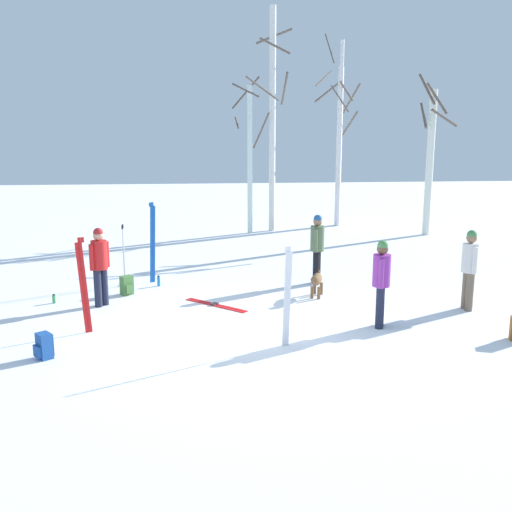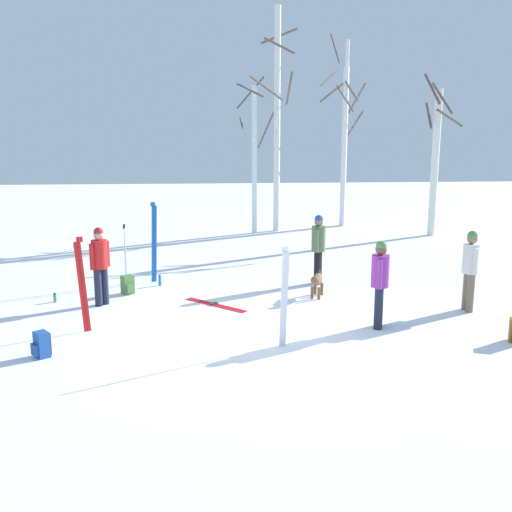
# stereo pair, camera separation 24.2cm
# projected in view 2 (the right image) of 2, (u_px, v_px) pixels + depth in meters

# --- Properties ---
(ground_plane) EXTENTS (60.00, 60.00, 0.00)m
(ground_plane) POSITION_uv_depth(u_px,v_px,m) (253.00, 334.00, 11.43)
(ground_plane) COLOR white
(person_0) EXTENTS (0.34, 0.52, 1.72)m
(person_0) POSITION_uv_depth(u_px,v_px,m) (470.00, 265.00, 12.67)
(person_0) COLOR #72604C
(person_0) RESTS_ON ground_plane
(person_1) EXTENTS (0.34, 0.50, 1.72)m
(person_1) POSITION_uv_depth(u_px,v_px,m) (380.00, 279.00, 11.59)
(person_1) COLOR #1E2338
(person_1) RESTS_ON ground_plane
(person_2) EXTENTS (0.37, 0.42, 1.72)m
(person_2) POSITION_uv_depth(u_px,v_px,m) (100.00, 261.00, 13.08)
(person_2) COLOR #1E2338
(person_2) RESTS_ON ground_plane
(person_3) EXTENTS (0.34, 0.49, 1.72)m
(person_3) POSITION_uv_depth(u_px,v_px,m) (318.00, 245.00, 14.86)
(person_3) COLOR black
(person_3) RESTS_ON ground_plane
(dog) EXTENTS (0.41, 0.86, 0.57)m
(dog) POSITION_uv_depth(u_px,v_px,m) (317.00, 281.00, 13.78)
(dog) COLOR brown
(dog) RESTS_ON ground_plane
(ski_pair_planted_0) EXTENTS (0.18, 0.09, 1.80)m
(ski_pair_planted_0) POSITION_uv_depth(u_px,v_px,m) (284.00, 297.00, 10.67)
(ski_pair_planted_0) COLOR white
(ski_pair_planted_0) RESTS_ON ground_plane
(ski_pair_planted_1) EXTENTS (0.22, 0.10, 1.84)m
(ski_pair_planted_1) POSITION_uv_depth(u_px,v_px,m) (82.00, 285.00, 11.38)
(ski_pair_planted_1) COLOR red
(ski_pair_planted_1) RESTS_ON ground_plane
(ski_pair_planted_2) EXTENTS (0.19, 0.11, 2.00)m
(ski_pair_planted_2) POSITION_uv_depth(u_px,v_px,m) (154.00, 243.00, 15.05)
(ski_pair_planted_2) COLOR blue
(ski_pair_planted_2) RESTS_ON ground_plane
(ski_pair_lying_0) EXTENTS (1.34, 1.24, 0.05)m
(ski_pair_lying_0) POSITION_uv_depth(u_px,v_px,m) (216.00, 305.00, 13.25)
(ski_pair_lying_0) COLOR red
(ski_pair_lying_0) RESTS_ON ground_plane
(ski_poles_0) EXTENTS (0.07, 0.22, 1.49)m
(ski_poles_0) POSITION_uv_depth(u_px,v_px,m) (125.00, 253.00, 14.85)
(ski_poles_0) COLOR #B2B2BC
(ski_poles_0) RESTS_ON ground_plane
(backpack_1) EXTENTS (0.34, 0.34, 0.44)m
(backpack_1) POSITION_uv_depth(u_px,v_px,m) (41.00, 345.00, 10.27)
(backpack_1) COLOR #1E4C99
(backpack_1) RESTS_ON ground_plane
(backpack_2) EXTENTS (0.34, 0.34, 0.44)m
(backpack_2) POSITION_uv_depth(u_px,v_px,m) (128.00, 285.00, 14.11)
(backpack_2) COLOR #4C7F3F
(backpack_2) RESTS_ON ground_plane
(water_bottle_0) EXTENTS (0.07, 0.07, 0.26)m
(water_bottle_0) POSITION_uv_depth(u_px,v_px,m) (160.00, 281.00, 14.85)
(water_bottle_0) COLOR #1E72BF
(water_bottle_0) RESTS_ON ground_plane
(water_bottle_1) EXTENTS (0.07, 0.07, 0.20)m
(water_bottle_1) POSITION_uv_depth(u_px,v_px,m) (55.00, 298.00, 13.48)
(water_bottle_1) COLOR green
(water_bottle_1) RESTS_ON ground_plane
(birch_tree_0) EXTENTS (1.64, 1.69, 5.53)m
(birch_tree_0) POSITION_uv_depth(u_px,v_px,m) (255.00, 153.00, 21.51)
(birch_tree_0) COLOR silver
(birch_tree_0) RESTS_ON ground_plane
(birch_tree_1) EXTENTS (1.32, 1.38, 7.87)m
(birch_tree_1) POSITION_uv_depth(u_px,v_px,m) (277.00, 118.00, 21.72)
(birch_tree_1) COLOR silver
(birch_tree_1) RESTS_ON ground_plane
(birch_tree_2) EXTENTS (1.25, 1.60, 7.14)m
(birch_tree_2) POSITION_uv_depth(u_px,v_px,m) (344.00, 131.00, 22.83)
(birch_tree_2) COLOR silver
(birch_tree_2) RESTS_ON ground_plane
(birch_tree_3) EXTENTS (1.68, 1.46, 5.95)m
(birch_tree_3) POSITION_uv_depth(u_px,v_px,m) (345.00, 144.00, 23.13)
(birch_tree_3) COLOR silver
(birch_tree_3) RESTS_ON ground_plane
(birch_tree_4) EXTENTS (1.31, 1.14, 5.55)m
(birch_tree_4) POSITION_uv_depth(u_px,v_px,m) (435.00, 158.00, 21.05)
(birch_tree_4) COLOR silver
(birch_tree_4) RESTS_ON ground_plane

